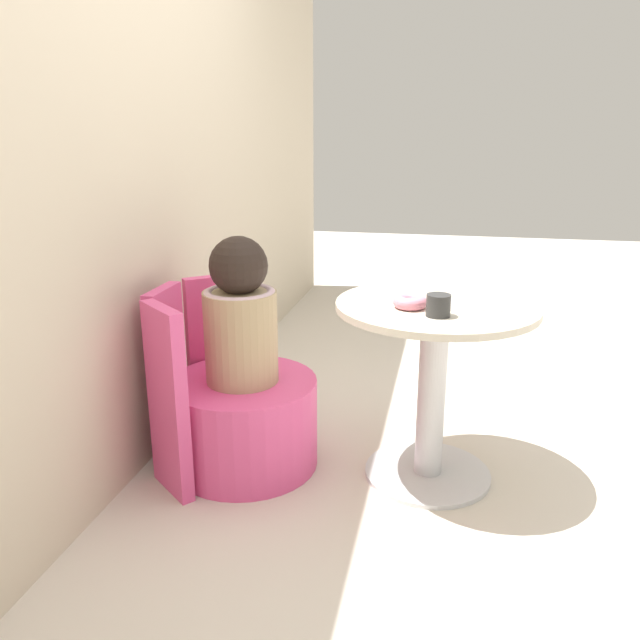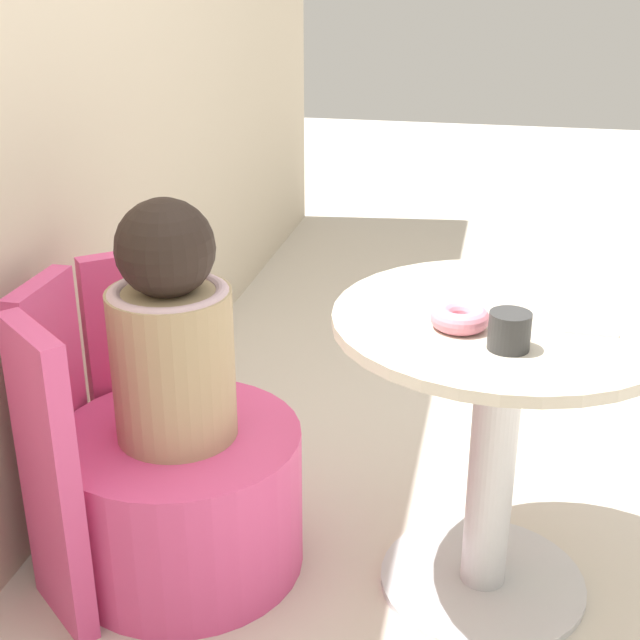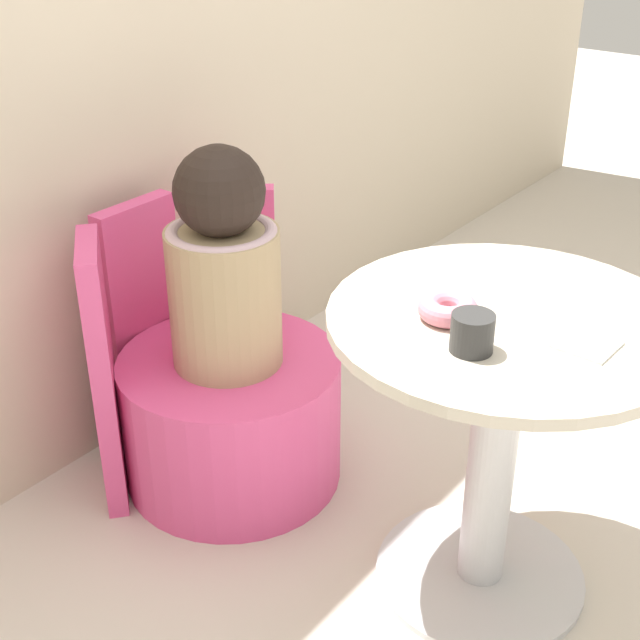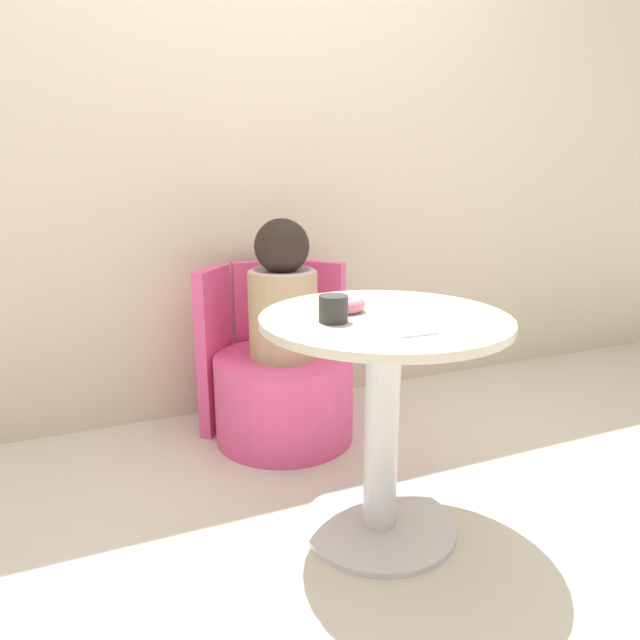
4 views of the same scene
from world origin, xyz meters
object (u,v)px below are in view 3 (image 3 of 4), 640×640
Objects in this scene: child_figure at (223,267)px; donut at (448,309)px; cup at (472,333)px; tub_chair at (232,418)px; round_table at (498,411)px.

child_figure is 0.63m from donut.
cup is at bearing -130.03° from donut.
tub_chair is 7.10× the size of cup.
cup is (-0.11, -0.72, 0.55)m from tub_chair.
donut reaches higher than tub_chair.
round_table reaches higher than tub_chair.
child_figure reaches higher than cup.
child_figure is at bearing 180.00° from tub_chair.
round_table is 1.26× the size of tub_chair.
tub_chair is (-0.06, 0.72, -0.29)m from round_table.
donut is at bearing -92.43° from tub_chair.
cup is (-0.17, -0.01, 0.26)m from round_table.
donut reaches higher than round_table.
round_table is 1.29× the size of child_figure.
round_table is at bearing -85.43° from child_figure.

